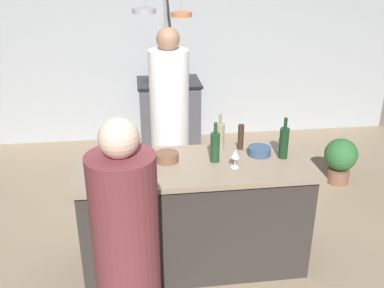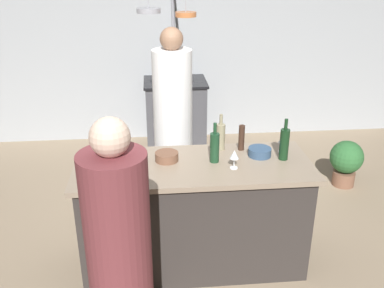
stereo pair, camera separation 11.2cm
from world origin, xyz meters
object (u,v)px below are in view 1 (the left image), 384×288
at_px(stove_range, 169,114).
at_px(potted_plant, 340,158).
at_px(guest_left, 128,272).
at_px(wine_bottle_white, 220,136).
at_px(wine_bottle_red, 284,142).
at_px(mixing_bowl_blue, 259,151).
at_px(wine_bottle_green, 215,147).
at_px(mixing_bowl_wooden, 167,157).
at_px(wine_glass_by_chef, 235,155).
at_px(bar_stool_left, 130,281).
at_px(wine_glass_near_right_guest, 282,139).
at_px(pepper_mill, 241,137).
at_px(chef, 170,127).

height_order(stove_range, potted_plant, stove_range).
bearing_deg(guest_left, potted_plant, 43.35).
relative_size(guest_left, wine_bottle_white, 5.52).
height_order(wine_bottle_red, mixing_bowl_blue, wine_bottle_red).
bearing_deg(wine_bottle_green, mixing_bowl_blue, 10.88).
xyz_separation_m(potted_plant, mixing_bowl_wooden, (-1.99, -1.08, 0.64)).
relative_size(potted_plant, wine_glass_by_chef, 3.56).
bearing_deg(potted_plant, wine_bottle_red, -133.97).
bearing_deg(wine_glass_by_chef, mixing_bowl_wooden, 159.94).
xyz_separation_m(bar_stool_left, mixing_bowl_wooden, (0.32, 0.70, 0.56)).
distance_m(stove_range, wine_bottle_green, 2.49).
bearing_deg(wine_bottle_green, wine_glass_near_right_guest, 12.55).
distance_m(guest_left, wine_bottle_white, 1.48).
bearing_deg(bar_stool_left, wine_glass_near_right_guest, 31.92).
relative_size(guest_left, potted_plant, 3.18).
distance_m(guest_left, mixing_bowl_blue, 1.52).
distance_m(pepper_mill, wine_bottle_red, 0.36).
relative_size(potted_plant, pepper_mill, 2.48).
relative_size(wine_bottle_green, wine_glass_by_chef, 2.16).
height_order(wine_bottle_white, mixing_bowl_wooden, wine_bottle_white).
bearing_deg(wine_bottle_green, guest_left, -122.57).
bearing_deg(potted_plant, bar_stool_left, -142.40).
bearing_deg(pepper_mill, wine_bottle_green, -141.05).
xyz_separation_m(stove_range, wine_bottle_white, (0.24, -2.20, 0.57)).
xyz_separation_m(wine_glass_near_right_guest, wine_glass_by_chef, (-0.44, -0.25, 0.00)).
height_order(pepper_mill, mixing_bowl_wooden, pepper_mill).
height_order(guest_left, wine_glass_by_chef, guest_left).
relative_size(stove_range, pepper_mill, 4.24).
relative_size(bar_stool_left, mixing_bowl_wooden, 3.80).
bearing_deg(wine_glass_by_chef, chef, 109.47).
xyz_separation_m(potted_plant, wine_glass_near_right_guest, (-1.06, -1.00, 0.71)).
distance_m(guest_left, wine_bottle_red, 1.60).
height_order(potted_plant, pepper_mill, pepper_mill).
height_order(bar_stool_left, pepper_mill, pepper_mill).
bearing_deg(wine_glass_by_chef, potted_plant, 39.90).
relative_size(chef, guest_left, 1.07).
distance_m(guest_left, potted_plant, 3.19).
bearing_deg(wine_glass_near_right_guest, mixing_bowl_blue, -164.35).
height_order(wine_glass_by_chef, mixing_bowl_blue, wine_glass_by_chef).
bearing_deg(wine_bottle_green, bar_stool_left, -136.24).
distance_m(wine_bottle_green, mixing_bowl_blue, 0.39).
relative_size(wine_bottle_red, wine_glass_by_chef, 2.26).
relative_size(guest_left, mixing_bowl_blue, 9.12).
xyz_separation_m(potted_plant, wine_bottle_red, (-1.09, -1.13, 0.73)).
distance_m(chef, guest_left, 2.05).
xyz_separation_m(wine_bottle_green, wine_glass_near_right_guest, (0.57, 0.13, -0.02)).
bearing_deg(guest_left, wine_bottle_green, 57.43).
bearing_deg(guest_left, pepper_mill, 53.65).
bearing_deg(bar_stool_left, pepper_mill, 42.54).
bearing_deg(stove_range, wine_bottle_red, -73.98).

